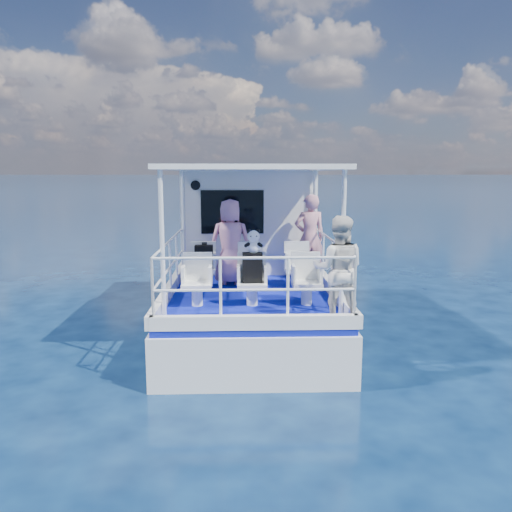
{
  "coord_description": "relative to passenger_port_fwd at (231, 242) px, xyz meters",
  "views": [
    {
      "loc": [
        -0.19,
        -9.07,
        3.04
      ],
      "look_at": [
        0.09,
        -0.4,
        1.6
      ],
      "focal_mm": 35.0,
      "sensor_mm": 36.0,
      "label": 1
    }
  ],
  "objects": [
    {
      "name": "passenger_stbd_fwd",
      "position": [
        1.6,
        0.41,
        0.03
      ],
      "size": [
        0.68,
        0.49,
        1.73
      ],
      "primitive_type": "imported",
      "rotation": [
        0.0,
        0.0,
        3.27
      ],
      "color": "#CE8595",
      "rests_on": "deck"
    },
    {
      "name": "seat_stbd_fwd",
      "position": [
        1.28,
        -0.31,
        -0.64
      ],
      "size": [
        0.48,
        0.46,
        0.38
      ],
      "primitive_type": "cube",
      "color": "white",
      "rests_on": "deck"
    },
    {
      "name": "hull",
      "position": [
        0.38,
        0.49,
        -1.73
      ],
      "size": [
        3.0,
        7.0,
        1.6
      ],
      "primitive_type": "cube",
      "color": "white",
      "rests_on": "ground"
    },
    {
      "name": "seat_port_aft",
      "position": [
        -0.52,
        -1.61,
        -0.64
      ],
      "size": [
        0.48,
        0.46,
        0.38
      ],
      "primitive_type": "cube",
      "color": "white",
      "rests_on": "deck"
    },
    {
      "name": "passenger_stbd_aft",
      "position": [
        1.6,
        -2.58,
        -0.05
      ],
      "size": [
        0.87,
        0.74,
        1.55
      ],
      "primitive_type": "imported",
      "rotation": [
        0.0,
        0.0,
        2.92
      ],
      "color": "silver",
      "rests_on": "deck"
    },
    {
      "name": "railings",
      "position": [
        0.38,
        -1.09,
        -0.33
      ],
      "size": [
        2.84,
        3.59,
        1.0
      ],
      "primitive_type": null,
      "color": "white",
      "rests_on": "deck"
    },
    {
      "name": "seat_stbd_aft",
      "position": [
        1.28,
        -1.61,
        -0.64
      ],
      "size": [
        0.48,
        0.46,
        0.38
      ],
      "primitive_type": "cube",
      "color": "white",
      "rests_on": "deck"
    },
    {
      "name": "ground",
      "position": [
        0.38,
        -0.51,
        -1.73
      ],
      "size": [
        2000.0,
        2000.0,
        0.0
      ],
      "primitive_type": "plane",
      "color": "#071835",
      "rests_on": "ground"
    },
    {
      "name": "canopy_posts",
      "position": [
        0.38,
        -0.76,
        0.27
      ],
      "size": [
        2.77,
        2.97,
        2.2
      ],
      "color": "white",
      "rests_on": "deck"
    },
    {
      "name": "cabin",
      "position": [
        0.38,
        1.79,
        0.27
      ],
      "size": [
        2.85,
        2.0,
        2.2
      ],
      "primitive_type": "cube",
      "color": "white",
      "rests_on": "deck"
    },
    {
      "name": "seat_center_fwd",
      "position": [
        0.38,
        -0.31,
        -0.64
      ],
      "size": [
        0.48,
        0.46,
        0.38
      ],
      "primitive_type": "cube",
      "color": "white",
      "rests_on": "deck"
    },
    {
      "name": "canopy",
      "position": [
        0.38,
        -0.71,
        1.41
      ],
      "size": [
        3.0,
        3.2,
        0.08
      ],
      "primitive_type": "cube",
      "color": "white",
      "rests_on": "cabin"
    },
    {
      "name": "backpack_port",
      "position": [
        -0.49,
        -0.36,
        -0.23
      ],
      "size": [
        0.33,
        0.19,
        0.44
      ],
      "primitive_type": "cube",
      "color": "black",
      "rests_on": "seat_port_fwd"
    },
    {
      "name": "panda",
      "position": [
        0.4,
        -1.6,
        0.23
      ],
      "size": [
        0.25,
        0.21,
        0.39
      ],
      "primitive_type": null,
      "color": "white",
      "rests_on": "backpack_center"
    },
    {
      "name": "passenger_port_fwd",
      "position": [
        0.0,
        0.0,
        0.0
      ],
      "size": [
        0.65,
        0.48,
        1.66
      ],
      "primitive_type": "imported",
      "rotation": [
        0.0,
        0.0,
        3.08
      ],
      "color": "pink",
      "rests_on": "deck"
    },
    {
      "name": "backpack_center",
      "position": [
        0.38,
        -1.6,
        -0.21
      ],
      "size": [
        0.33,
        0.18,
        0.49
      ],
      "primitive_type": "cube",
      "color": "black",
      "rests_on": "seat_center_aft"
    },
    {
      "name": "seat_port_fwd",
      "position": [
        -0.52,
        -0.31,
        -0.64
      ],
      "size": [
        0.48,
        0.46,
        0.38
      ],
      "primitive_type": "cube",
      "color": "white",
      "rests_on": "deck"
    },
    {
      "name": "deck",
      "position": [
        0.38,
        0.49,
        -0.88
      ],
      "size": [
        2.9,
        6.9,
        0.1
      ],
      "primitive_type": "cube",
      "color": "#0A1395",
      "rests_on": "hull"
    },
    {
      "name": "seat_center_aft",
      "position": [
        0.38,
        -1.61,
        -0.64
      ],
      "size": [
        0.48,
        0.46,
        0.38
      ],
      "primitive_type": "cube",
      "color": "white",
      "rests_on": "deck"
    },
    {
      "name": "compact_camera",
      "position": [
        -0.48,
        -0.37,
        0.02
      ],
      "size": [
        0.1,
        0.06,
        0.06
      ],
      "primitive_type": "cube",
      "color": "black",
      "rests_on": "backpack_port"
    }
  ]
}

